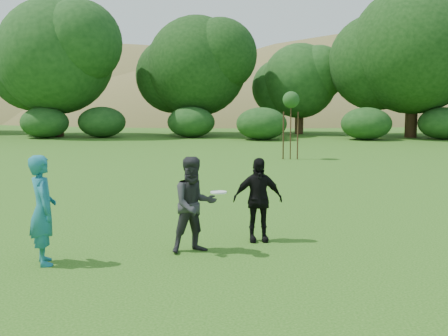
# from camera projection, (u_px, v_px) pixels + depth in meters

# --- Properties ---
(ground) EXTENTS (120.00, 120.00, 0.00)m
(ground) POSITION_uv_depth(u_px,v_px,m) (209.00, 256.00, 9.32)
(ground) COLOR #19470C
(ground) RESTS_ON ground
(player_teal) EXTENTS (0.68, 0.76, 1.74)m
(player_teal) POSITION_uv_depth(u_px,v_px,m) (43.00, 210.00, 8.81)
(player_teal) COLOR #1B697A
(player_teal) RESTS_ON ground
(player_grey) EXTENTS (0.99, 0.92, 1.64)m
(player_grey) POSITION_uv_depth(u_px,v_px,m) (194.00, 205.00, 9.49)
(player_grey) COLOR #28292B
(player_grey) RESTS_ON ground
(player_black) EXTENTS (0.96, 0.53, 1.54)m
(player_black) POSITION_uv_depth(u_px,v_px,m) (258.00, 200.00, 10.23)
(player_black) COLOR black
(player_black) RESTS_ON ground
(frisbee) EXTENTS (0.27, 0.27, 0.03)m
(frisbee) POSITION_uv_depth(u_px,v_px,m) (219.00, 192.00, 9.26)
(frisbee) COLOR white
(frisbee) RESTS_ON ground
(sapling) EXTENTS (0.70, 0.70, 2.85)m
(sapling) POSITION_uv_depth(u_px,v_px,m) (291.00, 102.00, 23.39)
(sapling) COLOR #402A19
(sapling) RESTS_ON ground
(hillside) EXTENTS (150.00, 72.00, 52.00)m
(hillside) POSITION_uv_depth(u_px,v_px,m) (259.00, 201.00, 78.55)
(hillside) COLOR olive
(hillside) RESTS_ON ground
(tree_row) EXTENTS (53.92, 10.38, 9.62)m
(tree_row) POSITION_uv_depth(u_px,v_px,m) (305.00, 62.00, 36.79)
(tree_row) COLOR #3A2616
(tree_row) RESTS_ON ground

